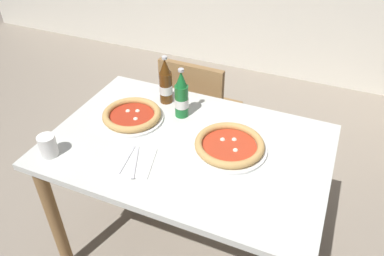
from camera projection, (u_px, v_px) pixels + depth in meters
ground_plane at (188, 249)px, 2.06m from camera, size 8.00×8.00×0.00m
dining_table_main at (188, 163)px, 1.68m from camera, size 1.20×0.80×0.75m
chair_behind_table at (198, 112)px, 2.28m from camera, size 0.41×0.41×0.85m
pizza_margherita_near at (132, 115)px, 1.75m from camera, size 0.30×0.30×0.04m
pizza_marinara_far at (229, 146)px, 1.57m from camera, size 0.32×0.32×0.04m
beer_bottle_left at (181, 97)px, 1.72m from camera, size 0.07×0.07×0.25m
beer_bottle_center at (166, 83)px, 1.82m from camera, size 0.07×0.07×0.25m
napkin_with_cutlery at (131, 161)px, 1.52m from camera, size 0.22×0.22×0.01m
paper_cup at (48, 146)px, 1.53m from camera, size 0.07×0.07×0.09m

